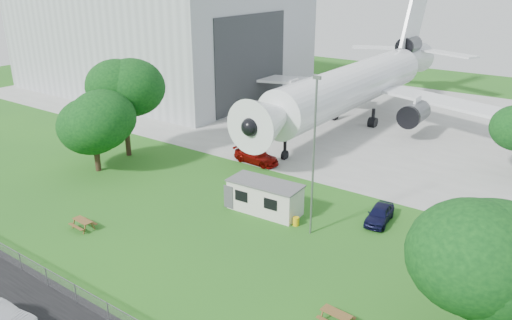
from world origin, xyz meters
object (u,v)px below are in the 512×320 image
Objects in this scene: hangar at (160,31)px; picnic_west at (84,229)px; site_cabin at (265,197)px; airliner at (358,82)px.

picnic_west is (31.49, -39.52, -9.41)m from hangar.
airliner is at bearing 100.44° from site_cabin.
hangar is at bearing 179.78° from airliner.
hangar is 6.31× the size of site_cabin.
hangar is 50.95m from site_cabin.
hangar is 51.40m from picnic_west.
picnic_west is (-4.49, -39.38, -5.27)m from airliner.
site_cabin is (5.28, -28.66, -3.96)m from airliner.
site_cabin is at bearing 51.32° from picnic_west.
hangar is 0.90× the size of airliner.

